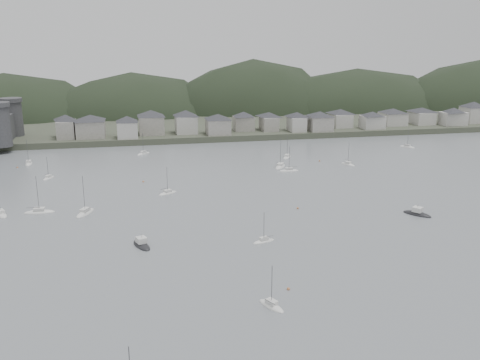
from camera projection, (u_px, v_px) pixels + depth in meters
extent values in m
plane|color=slate|center=(322.00, 312.00, 97.40)|extent=(900.00, 900.00, 0.00)
cube|color=#383D2D|center=(178.00, 109.00, 375.85)|extent=(900.00, 250.00, 3.00)
ellipsoid|color=black|center=(11.00, 136.00, 335.13)|extent=(138.98, 92.48, 81.13)
ellipsoid|color=black|center=(134.00, 131.00, 351.51)|extent=(132.08, 90.41, 79.74)
ellipsoid|color=black|center=(253.00, 131.00, 368.70)|extent=(133.88, 88.37, 101.41)
ellipsoid|color=black|center=(354.00, 125.00, 378.25)|extent=(165.81, 81.78, 82.55)
cylinder|color=#363638|center=(12.00, 119.00, 259.58)|extent=(10.00, 10.00, 17.00)
cube|color=#363638|center=(7.00, 128.00, 246.99)|extent=(3.50, 30.00, 12.00)
cube|color=gray|center=(67.00, 129.00, 254.64)|extent=(8.34, 12.91, 8.59)
pyramid|color=#2B2C31|center=(65.00, 118.00, 253.13)|extent=(15.78, 15.78, 3.01)
cube|color=gray|center=(91.00, 129.00, 256.37)|extent=(13.68, 13.35, 8.36)
pyramid|color=#2B2C31|center=(90.00, 118.00, 254.91)|extent=(20.07, 20.07, 2.93)
cube|color=#AEABA3|center=(128.00, 130.00, 254.91)|extent=(9.78, 10.20, 8.08)
pyramid|color=#2B2C31|center=(127.00, 119.00, 253.49)|extent=(14.83, 14.83, 2.83)
cube|color=gray|center=(151.00, 125.00, 266.26)|extent=(12.59, 13.33, 9.09)
pyramid|color=#2B2C31|center=(151.00, 113.00, 264.67)|extent=(19.24, 19.24, 3.18)
cube|color=#AEABA3|center=(186.00, 125.00, 268.35)|extent=(10.74, 12.17, 8.87)
pyramid|color=#2B2C31|center=(186.00, 113.00, 266.80)|extent=(17.01, 17.01, 3.10)
cube|color=gray|center=(218.00, 127.00, 265.39)|extent=(11.63, 12.09, 7.69)
pyramid|color=#2B2C31|center=(218.00, 117.00, 264.05)|extent=(17.61, 17.61, 2.69)
cube|color=gray|center=(244.00, 123.00, 276.65)|extent=(10.37, 9.35, 7.44)
pyramid|color=#2B2C31|center=(244.00, 114.00, 275.35)|extent=(14.65, 14.65, 2.60)
cube|color=gray|center=(269.00, 124.00, 277.06)|extent=(8.24, 12.20, 7.22)
pyramid|color=#2B2C31|center=(269.00, 114.00, 275.79)|extent=(15.17, 15.17, 2.53)
cube|color=#AEABA3|center=(297.00, 124.00, 274.82)|extent=(8.06, 10.91, 7.46)
pyramid|color=#2B2C31|center=(297.00, 115.00, 273.51)|extent=(14.08, 14.08, 2.61)
cube|color=gray|center=(320.00, 123.00, 275.82)|extent=(11.73, 11.78, 7.66)
pyramid|color=#2B2C31|center=(320.00, 114.00, 274.48)|extent=(17.46, 17.46, 2.68)
cube|color=#AEABA3|center=(340.00, 120.00, 288.30)|extent=(10.19, 13.02, 7.33)
pyramid|color=#2B2C31|center=(341.00, 111.00, 287.02)|extent=(17.23, 17.23, 2.57)
cube|color=#AEABA3|center=(372.00, 122.00, 282.95)|extent=(11.70, 9.81, 6.88)
pyramid|color=#2B2C31|center=(373.00, 114.00, 281.75)|extent=(15.97, 15.97, 2.41)
cube|color=#AEABA3|center=(393.00, 119.00, 294.63)|extent=(12.83, 12.48, 7.00)
pyramid|color=#2B2C31|center=(393.00, 111.00, 293.41)|extent=(18.79, 18.79, 2.45)
cube|color=#AEABA3|center=(421.00, 118.00, 298.75)|extent=(11.07, 13.50, 6.97)
pyramid|color=#2B2C31|center=(422.00, 110.00, 297.53)|extent=(18.25, 18.25, 2.44)
cube|color=#AEABA3|center=(453.00, 119.00, 294.45)|extent=(13.75, 9.12, 7.34)
pyramid|color=#2B2C31|center=(454.00, 110.00, 293.17)|extent=(16.97, 16.97, 2.57)
cube|color=#AEABA3|center=(473.00, 115.00, 303.46)|extent=(11.37, 11.57, 9.05)
pyramid|color=#2B2C31|center=(474.00, 104.00, 301.88)|extent=(17.03, 17.03, 3.17)
ellipsoid|color=silver|center=(407.00, 147.00, 248.29)|extent=(6.47, 7.14, 1.46)
cube|color=silver|center=(407.00, 145.00, 248.02)|extent=(2.87, 3.00, 0.70)
cylinder|color=#3F3F42|center=(408.00, 138.00, 247.06)|extent=(0.12, 0.12, 9.15)
cylinder|color=#3F3F42|center=(407.00, 144.00, 246.75)|extent=(2.17, 2.60, 0.10)
ellipsoid|color=silver|center=(49.00, 178.00, 191.98)|extent=(4.60, 6.65, 1.28)
cube|color=silver|center=(48.00, 176.00, 191.73)|extent=(2.23, 2.62, 0.70)
cylinder|color=#3F3F42|center=(48.00, 167.00, 190.90)|extent=(0.12, 0.12, 7.99)
cylinder|color=#3F3F42|center=(47.00, 174.00, 192.47)|extent=(1.33, 2.64, 0.10)
ellipsoid|color=silver|center=(40.00, 213.00, 153.53)|extent=(8.98, 3.25, 1.77)
cube|color=silver|center=(39.00, 209.00, 153.22)|extent=(3.19, 2.09, 0.70)
cylinder|color=#3F3F42|center=(38.00, 194.00, 152.05)|extent=(0.12, 0.12, 11.07)
cylinder|color=#3F3F42|center=(33.00, 208.00, 152.69)|extent=(3.99, 0.29, 0.10)
ellipsoid|color=silver|center=(280.00, 167.00, 209.39)|extent=(7.47, 9.74, 1.90)
cube|color=silver|center=(280.00, 164.00, 209.07)|extent=(3.50, 3.93, 0.70)
cylinder|color=#3F3F42|center=(281.00, 152.00, 207.81)|extent=(0.12, 0.12, 11.89)
cylinder|color=#3F3F42|center=(277.00, 162.00, 210.14)|extent=(2.27, 3.73, 0.10)
ellipsoid|color=silver|center=(271.00, 306.00, 99.30)|extent=(4.87, 6.90, 1.33)
cube|color=silver|center=(272.00, 302.00, 99.05)|extent=(2.35, 2.74, 0.70)
cylinder|color=#3F3F42|center=(272.00, 286.00, 98.18)|extent=(0.12, 0.12, 8.32)
cylinder|color=#3F3F42|center=(270.00, 302.00, 97.79)|extent=(1.43, 2.72, 0.10)
ellipsoid|color=silver|center=(287.00, 157.00, 226.51)|extent=(6.27, 7.59, 1.51)
cube|color=silver|center=(287.00, 155.00, 226.24)|extent=(2.87, 3.12, 0.70)
cylinder|color=#3F3F42|center=(287.00, 147.00, 225.25)|extent=(0.12, 0.12, 9.44)
cylinder|color=#3F3F42|center=(285.00, 153.00, 227.00)|extent=(2.01, 2.86, 0.10)
ellipsoid|color=silver|center=(143.00, 154.00, 233.46)|extent=(6.96, 7.02, 1.50)
cube|color=silver|center=(143.00, 152.00, 233.18)|extent=(3.01, 3.02, 0.70)
cylinder|color=#3F3F42|center=(143.00, 143.00, 232.20)|extent=(0.12, 0.12, 9.36)
cylinder|color=#3F3F42|center=(146.00, 151.00, 232.32)|extent=(2.44, 2.47, 0.10)
ellipsoid|color=silver|center=(29.00, 164.00, 214.59)|extent=(2.95, 8.25, 1.63)
cube|color=silver|center=(29.00, 161.00, 214.30)|extent=(1.91, 2.92, 0.70)
cylinder|color=#3F3F42|center=(28.00, 152.00, 213.23)|extent=(0.12, 0.12, 10.18)
cylinder|color=#3F3F42|center=(28.00, 161.00, 212.76)|extent=(0.25, 3.67, 0.10)
ellipsoid|color=silver|center=(1.00, 215.00, 151.69)|extent=(6.22, 8.66, 1.67)
cube|color=silver|center=(0.00, 211.00, 151.40)|extent=(2.98, 3.44, 0.70)
ellipsoid|color=silver|center=(289.00, 171.00, 202.63)|extent=(7.82, 2.70, 1.55)
cube|color=silver|center=(289.00, 168.00, 202.35)|extent=(2.76, 1.78, 0.70)
cylinder|color=#3F3F42|center=(289.00, 159.00, 201.33)|extent=(0.12, 0.12, 9.69)
cylinder|color=#3F3F42|center=(293.00, 167.00, 202.52)|extent=(3.49, 0.20, 0.10)
ellipsoid|color=silver|center=(168.00, 194.00, 172.78)|extent=(7.25, 5.77, 1.43)
cube|color=silver|center=(168.00, 191.00, 172.52)|extent=(2.95, 2.67, 0.70)
cylinder|color=#3F3F42|center=(167.00, 180.00, 171.58)|extent=(0.12, 0.12, 8.93)
cylinder|color=#3F3F42|center=(164.00, 189.00, 172.81)|extent=(2.76, 1.81, 0.10)
ellipsoid|color=silver|center=(85.00, 213.00, 152.92)|extent=(6.45, 9.45, 1.81)
cube|color=silver|center=(85.00, 209.00, 152.61)|extent=(3.15, 3.72, 0.70)
cylinder|color=#3F3F42|center=(84.00, 195.00, 151.41)|extent=(0.12, 0.12, 11.34)
cylinder|color=#3F3F42|center=(87.00, 209.00, 151.20)|extent=(1.81, 3.75, 0.10)
ellipsoid|color=silver|center=(264.00, 242.00, 131.26)|extent=(6.50, 3.70, 1.24)
cube|color=silver|center=(264.00, 238.00, 131.02)|extent=(2.47, 1.93, 0.70)
cylinder|color=#3F3F42|center=(264.00, 227.00, 130.22)|extent=(0.12, 0.12, 7.73)
cylinder|color=#3F3F42|center=(268.00, 236.00, 130.78)|extent=(2.69, 0.91, 0.10)
ellipsoid|color=silver|center=(348.00, 165.00, 213.16)|extent=(4.89, 7.61, 1.45)
cube|color=silver|center=(348.00, 162.00, 212.89)|extent=(2.44, 2.96, 0.70)
cylinder|color=#3F3F42|center=(349.00, 154.00, 211.94)|extent=(0.12, 0.12, 9.09)
cylinder|color=#3F3F42|center=(348.00, 160.00, 213.99)|extent=(1.33, 3.07, 0.10)
ellipsoid|color=black|center=(417.00, 215.00, 151.85)|extent=(7.54, 8.69, 1.88)
cube|color=silver|center=(418.00, 209.00, 151.44)|extent=(3.44, 3.48, 1.40)
cylinder|color=#3F3F42|center=(418.00, 207.00, 151.20)|extent=(0.10, 0.10, 1.20)
ellipsoid|color=black|center=(142.00, 246.00, 128.71)|extent=(5.66, 8.68, 1.80)
cube|color=silver|center=(141.00, 240.00, 128.31)|extent=(3.01, 3.11, 1.40)
cylinder|color=#3F3F42|center=(141.00, 237.00, 128.08)|extent=(0.10, 0.10, 1.20)
sphere|color=#BB6F3E|center=(298.00, 208.00, 157.32)|extent=(0.70, 0.70, 0.70)
sphere|color=#BB6F3E|center=(17.00, 167.00, 208.05)|extent=(0.70, 0.70, 0.70)
sphere|color=#BB6F3E|center=(320.00, 161.00, 219.47)|extent=(0.70, 0.70, 0.70)
sphere|color=#BB6F3E|center=(288.00, 289.00, 106.04)|extent=(0.70, 0.70, 0.70)
sphere|color=#BB6F3E|center=(143.00, 182.00, 187.16)|extent=(0.70, 0.70, 0.70)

